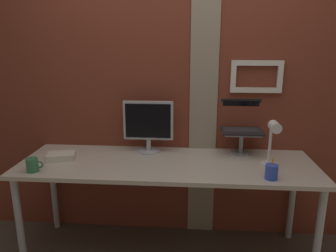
% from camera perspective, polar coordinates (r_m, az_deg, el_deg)
% --- Properties ---
extents(brick_wall_back, '(3.55, 0.16, 2.48)m').
position_cam_1_polar(brick_wall_back, '(2.65, 2.15, 6.39)').
color(brick_wall_back, brown).
rests_on(brick_wall_back, ground_plane).
extents(desk, '(2.17, 0.69, 0.77)m').
position_cam_1_polar(desk, '(2.41, -0.19, -7.95)').
color(desk, beige).
rests_on(desk, ground_plane).
extents(monitor, '(0.39, 0.18, 0.41)m').
position_cam_1_polar(monitor, '(2.54, -3.52, 0.49)').
color(monitor, '#ADB2B7').
rests_on(monitor, desk).
extents(laptop_stand, '(0.28, 0.22, 0.18)m').
position_cam_1_polar(laptop_stand, '(2.58, 12.90, -2.27)').
color(laptop_stand, gray).
rests_on(laptop_stand, desk).
extents(laptop, '(0.32, 0.27, 0.24)m').
position_cam_1_polar(laptop, '(2.61, 12.84, 0.74)').
color(laptop, black).
rests_on(laptop, laptop_stand).
extents(desk_lamp, '(0.12, 0.20, 0.34)m').
position_cam_1_polar(desk_lamp, '(2.32, 18.05, -2.22)').
color(desk_lamp, white).
rests_on(desk_lamp, desk).
extents(pen_cup, '(0.08, 0.08, 0.14)m').
position_cam_1_polar(pen_cup, '(2.19, 17.90, -7.77)').
color(pen_cup, blue).
rests_on(pen_cup, desk).
extents(coffee_mug, '(0.12, 0.08, 0.10)m').
position_cam_1_polar(coffee_mug, '(2.39, -22.92, -6.39)').
color(coffee_mug, '#33724C').
rests_on(coffee_mug, desk).
extents(paper_clutter_stack, '(0.23, 0.18, 0.05)m').
position_cam_1_polar(paper_clutter_stack, '(2.57, -18.46, -5.10)').
color(paper_clutter_stack, silver).
rests_on(paper_clutter_stack, desk).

